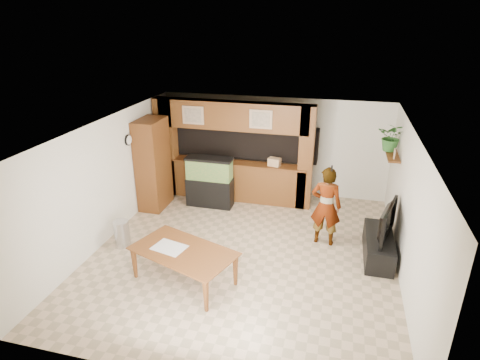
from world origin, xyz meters
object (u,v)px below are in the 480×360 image
(aquarium, at_px, (210,182))
(dining_table, at_px, (183,267))
(television, at_px, (382,221))
(pantry_cabinet, at_px, (153,164))
(person, at_px, (326,206))

(aquarium, height_order, dining_table, aquarium)
(television, bearing_deg, pantry_cabinet, 94.34)
(person, height_order, dining_table, person)
(pantry_cabinet, xyz_separation_m, television, (5.35, -1.07, -0.30))
(person, relative_size, dining_table, 0.93)
(pantry_cabinet, bearing_deg, person, -10.30)
(aquarium, distance_m, television, 4.27)
(television, bearing_deg, aquarium, 85.91)
(television, bearing_deg, dining_table, 132.10)
(television, distance_m, person, 1.14)
(aquarium, bearing_deg, pantry_cabinet, -164.25)
(pantry_cabinet, bearing_deg, dining_table, -56.49)
(aquarium, xyz_separation_m, person, (2.92, -1.14, 0.23))
(aquarium, bearing_deg, dining_table, -80.49)
(aquarium, distance_m, person, 3.14)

